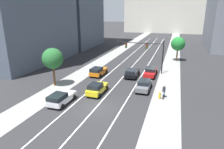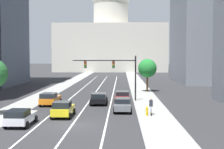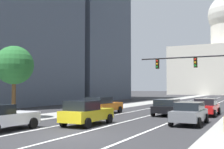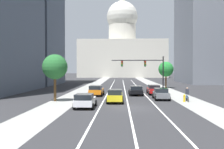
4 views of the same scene
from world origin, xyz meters
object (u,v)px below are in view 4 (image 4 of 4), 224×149
at_px(cyclist, 187,94).
at_px(car_gray, 161,94).
at_px(traffic_signal_mast, 146,67).
at_px(car_yellow, 115,96).
at_px(car_red, 154,89).
at_px(car_white, 85,100).
at_px(fire_hydrant, 184,98).
at_px(street_tree_far_right, 166,69).
at_px(car_orange, 96,90).
at_px(car_black, 136,90).
at_px(capitol_building, 122,51).
at_px(street_tree_mid_left, 55,67).

bearing_deg(cyclist, car_gray, 61.44).
distance_m(car_gray, traffic_signal_mast, 9.84).
xyz_separation_m(car_yellow, car_red, (5.89, 10.47, -0.04)).
bearing_deg(traffic_signal_mast, car_white, -114.82).
xyz_separation_m(fire_hydrant, cyclist, (0.46, 0.51, 0.39)).
bearing_deg(fire_hydrant, street_tree_far_right, 85.53).
bearing_deg(car_orange, car_red, -71.24).
distance_m(car_yellow, cyclist, 8.92).
distance_m(car_white, cyclist, 13.10).
bearing_deg(car_black, cyclist, -141.91).
xyz_separation_m(car_gray, car_red, (-0.00, 7.10, -0.01)).
xyz_separation_m(car_orange, cyclist, (11.74, -6.29, 0.03)).
xyz_separation_m(capitol_building, car_gray, (4.41, -100.25, -12.65)).
height_order(cyclist, street_tree_far_right, street_tree_far_right).
xyz_separation_m(car_black, street_tree_mid_left, (-10.33, -7.77, 3.45)).
height_order(car_yellow, fire_hydrant, car_yellow).
relative_size(fire_hydrant, street_tree_mid_left, 0.16).
distance_m(car_orange, car_yellow, 8.34).
relative_size(car_orange, traffic_signal_mast, 0.50).
height_order(car_orange, car_red, car_orange).
height_order(fire_hydrant, street_tree_far_right, street_tree_far_right).
height_order(car_yellow, cyclist, cyclist).
relative_size(car_orange, cyclist, 2.51).
distance_m(car_black, car_white, 14.42).
xyz_separation_m(car_yellow, street_tree_far_right, (10.14, 24.15, 3.14)).
xyz_separation_m(car_black, car_yellow, (-2.94, -8.85, 0.05)).
distance_m(fire_hydrant, street_tree_mid_left, 16.16).
distance_m(fire_hydrant, cyclist, 0.79).
xyz_separation_m(car_yellow, traffic_signal_mast, (4.83, 12.49, 3.50)).
bearing_deg(cyclist, car_black, 42.63).
xyz_separation_m(fire_hydrant, street_tree_mid_left, (-15.72, 0.07, 3.74)).
bearing_deg(street_tree_far_right, street_tree_mid_left, -127.23).
height_order(car_yellow, street_tree_mid_left, street_tree_mid_left).
distance_m(capitol_building, cyclist, 103.14).
bearing_deg(car_black, street_tree_mid_left, 126.49).
xyz_separation_m(cyclist, street_tree_far_right, (1.35, 22.64, 3.09)).
xyz_separation_m(car_white, fire_hydrant, (11.27, 5.31, -0.32)).
height_order(car_yellow, car_white, car_yellow).
height_order(car_black, fire_hydrant, car_black).
bearing_deg(car_black, car_gray, -152.22).
distance_m(car_orange, car_gray, 9.89).
height_order(capitol_building, car_yellow, capitol_building).
distance_m(car_gray, cyclist, 3.45).
height_order(car_black, cyclist, cyclist).
distance_m(capitol_building, street_tree_mid_left, 103.33).
bearing_deg(cyclist, car_red, 22.05).
relative_size(car_white, traffic_signal_mast, 0.48).
relative_size(car_yellow, fire_hydrant, 4.60).
relative_size(traffic_signal_mast, street_tree_far_right, 1.55).
height_order(capitol_building, street_tree_far_right, capitol_building).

